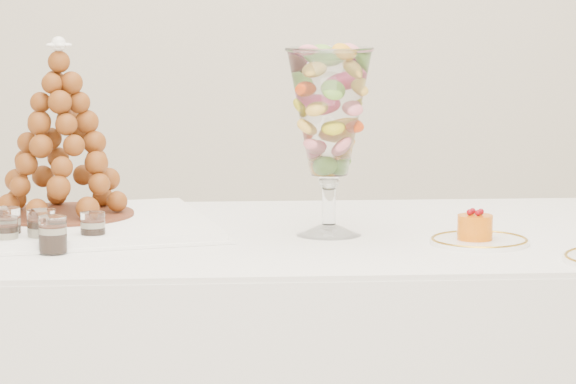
{
  "coord_description": "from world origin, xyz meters",
  "views": [
    {
      "loc": [
        0.0,
        -2.62,
        1.34
      ],
      "look_at": [
        0.01,
        0.22,
        0.93
      ],
      "focal_mm": 85.0,
      "sensor_mm": 36.0,
      "label": 1
    }
  ],
  "objects": [
    {
      "name": "lace_tray",
      "position": [
        -0.5,
        0.21,
        0.86
      ],
      "size": [
        0.77,
        0.66,
        0.02
      ],
      "primitive_type": "cube",
      "rotation": [
        0.0,
        0.0,
        0.28
      ],
      "color": "white",
      "rests_on": "buffet_table"
    },
    {
      "name": "macaron_vase",
      "position": [
        0.09,
        0.16,
        1.1
      ],
      "size": [
        0.18,
        0.18,
        0.38
      ],
      "color": "white",
      "rests_on": "buffet_table"
    },
    {
      "name": "cake_plate",
      "position": [
        0.39,
        0.06,
        0.85
      ],
      "size": [
        0.2,
        0.2,
        0.01
      ],
      "primitive_type": "cylinder",
      "color": "white",
      "rests_on": "buffet_table"
    },
    {
      "name": "verrine_a",
      "position": [
        -0.55,
        0.06,
        0.88
      ],
      "size": [
        0.06,
        0.06,
        0.07
      ],
      "primitive_type": "cylinder",
      "rotation": [
        0.0,
        0.0,
        -0.08
      ],
      "color": "white",
      "rests_on": "buffet_table"
    },
    {
      "name": "verrine_b",
      "position": [
        -0.48,
        0.02,
        0.88
      ],
      "size": [
        0.06,
        0.06,
        0.07
      ],
      "primitive_type": "cylinder",
      "rotation": [
        0.0,
        0.0,
        -0.0
      ],
      "color": "white",
      "rests_on": "buffet_table"
    },
    {
      "name": "verrine_c",
      "position": [
        -0.38,
        0.05,
        0.88
      ],
      "size": [
        0.06,
        0.06,
        0.07
      ],
      "primitive_type": "cylinder",
      "rotation": [
        0.0,
        0.0,
        0.18
      ],
      "color": "white",
      "rests_on": "buffet_table"
    },
    {
      "name": "verrine_d",
      "position": [
        -0.54,
        0.0,
        0.88
      ],
      "size": [
        0.06,
        0.06,
        0.07
      ],
      "primitive_type": "cylinder",
      "rotation": [
        0.0,
        0.0,
        0.29
      ],
      "color": "white",
      "rests_on": "buffet_table"
    },
    {
      "name": "verrine_e",
      "position": [
        -0.44,
        -0.04,
        0.88
      ],
      "size": [
        0.07,
        0.07,
        0.07
      ],
      "primitive_type": "cylinder",
      "rotation": [
        0.0,
        0.0,
        -0.33
      ],
      "color": "white",
      "rests_on": "buffet_table"
    },
    {
      "name": "croquembouche",
      "position": [
        -0.48,
        0.28,
        1.05
      ],
      "size": [
        0.31,
        0.31,
        0.38
      ],
      "rotation": [
        0.0,
        0.0,
        0.24
      ],
      "color": "brown",
      "rests_on": "lace_tray"
    },
    {
      "name": "mousse_cake",
      "position": [
        0.38,
        0.06,
        0.88
      ],
      "size": [
        0.07,
        0.07,
        0.06
      ],
      "color": "orange",
      "rests_on": "cake_plate"
    }
  ]
}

